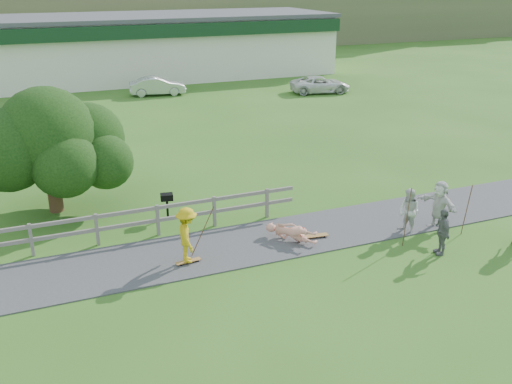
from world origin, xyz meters
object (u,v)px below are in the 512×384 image
car_silver (157,86)px  car_white (320,85)px  skater_rider (187,238)px  skater_fallen (291,232)px  spectator_b (442,232)px  bbq (167,206)px  spectator_d (439,205)px  spectator_a (409,212)px  tree (50,161)px

car_silver → car_white: car_silver is taller
skater_rider → skater_fallen: bearing=-79.4°
spectator_b → car_silver: 28.23m
car_white → bbq: car_white is taller
skater_rider → skater_fallen: skater_rider is taller
spectator_d → car_silver: size_ratio=0.44×
spectator_a → bbq: size_ratio=1.68×
spectator_a → car_white: spectator_a is taller
spectator_b → bbq: size_ratio=1.61×
car_silver → bbq: 22.66m
skater_fallen → spectator_b: 4.76m
tree → skater_fallen: bearing=-39.1°
skater_rider → spectator_b: (7.57, -2.35, -0.11)m
spectator_a → spectator_d: spectator_d is taller
spectator_d → car_silver: spectator_d is taller
skater_rider → spectator_b: 7.92m
car_white → tree: tree is taller
skater_rider → car_silver: size_ratio=0.44×
skater_rider → car_white: 27.49m
bbq → tree: bearing=157.8°
spectator_a → car_silver: spectator_a is taller
skater_fallen → spectator_d: size_ratio=1.02×
skater_rider → spectator_a: bearing=-88.3°
skater_rider → car_white: (16.41, 22.06, -0.26)m
car_silver → tree: tree is taller
spectator_b → car_white: (8.85, 24.41, -0.15)m
spectator_a → car_white: (8.89, 22.77, -0.19)m
spectator_a → spectator_b: spectator_a is taller
car_silver → car_white: 11.94m
skater_fallen → car_white: (12.83, 21.84, 0.28)m
tree → bbq: bearing=-31.8°
skater_fallen → spectator_a: 4.08m
skater_rider → skater_fallen: size_ratio=0.97×
spectator_b → spectator_d: size_ratio=0.87×
skater_rider → tree: bearing=37.0°
car_silver → bbq: size_ratio=4.19×
spectator_b → car_white: spectator_b is taller
car_silver → skater_fallen: bearing=-175.0°
car_silver → bbq: bearing=176.1°
tree → bbq: 4.56m
skater_fallen → spectator_d: bearing=-47.8°
car_white → bbq: bearing=150.1°
bbq → spectator_a: bearing=-21.2°
skater_fallen → spectator_a: (3.94, -0.93, 0.47)m
spectator_a → car_white: size_ratio=0.36×
skater_rider → tree: size_ratio=0.31×
spectator_d → car_white: size_ratio=0.40×
car_white → bbq: size_ratio=4.62×
bbq → spectator_b: bearing=-29.7°
car_silver → spectator_a: bearing=-166.4°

